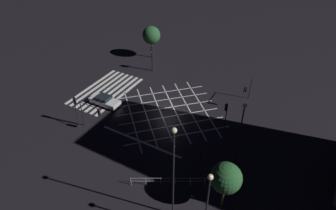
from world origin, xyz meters
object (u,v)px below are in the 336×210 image
Objects in this scene: traffic_light_nw_main at (247,88)px; street_tree_far at (151,35)px; street_lamp_east at (174,164)px; street_lamp_west at (208,199)px; traffic_light_sw_main at (152,54)px; traffic_light_ne_cross at (201,161)px; traffic_light_se_cross at (92,112)px; traffic_light_median_north at (226,111)px; street_lamp_far at (241,126)px; waiting_car at (105,101)px; traffic_light_se_main at (75,105)px; traffic_light_sw_cross at (152,54)px; street_tree_near at (226,178)px.

traffic_light_nw_main is 0.63× the size of street_tree_far.
street_lamp_east is 3.67m from street_lamp_west.
street_lamp_east reaches higher than traffic_light_sw_main.
traffic_light_se_cross is (-0.67, -14.42, 0.22)m from traffic_light_ne_cross.
traffic_light_sw_main is 26.83m from street_lamp_east.
traffic_light_median_north is at bearing -85.36° from traffic_light_ne_cross.
street_lamp_east reaches higher than traffic_light_ne_cross.
street_tree_far is at bearing -146.97° from traffic_light_sw_main.
street_lamp_far is at bearing -176.32° from street_lamp_west.
street_tree_far is at bearing -107.29° from traffic_light_nw_main.
street_lamp_east is 1.82× the size of street_tree_far.
traffic_light_sw_main is 11.37m from waiting_car.
traffic_light_median_north is 18.01m from traffic_light_se_main.
street_tree_near is (18.74, 19.29, 0.97)m from traffic_light_sw_cross.
traffic_light_se_main is (8.12, -16.07, 0.23)m from traffic_light_median_north.
street_lamp_east is 1.32× the size of street_lamp_far.
street_tree_near reaches higher than traffic_light_median_north.
traffic_light_sw_cross is at bearing -96.60° from traffic_light_nw_main.
street_lamp_west is (22.29, 18.98, 2.25)m from traffic_light_sw_main.
traffic_light_median_north is 15.85m from traffic_light_se_cross.
traffic_light_sw_cross is at bearing 86.87° from waiting_car.
traffic_light_sw_cross is at bearing -153.13° from traffic_light_sw_main.
traffic_light_nw_main is at bearing 29.58° from waiting_car.
traffic_light_sw_cross is at bearing -124.78° from street_lamp_far.
street_tree_near is (16.88, 3.23, 1.23)m from traffic_light_nw_main.
traffic_light_nw_main is at bearing -49.07° from traffic_light_se_main.
traffic_light_ne_cross is 0.67× the size of street_tree_near.
traffic_light_sw_cross is at bearing 96.05° from traffic_light_se_cross.
traffic_light_ne_cross is at bearing 42.06° from street_tree_far.
street_lamp_far reaches higher than street_tree_far.
traffic_light_se_cross is 5.77m from waiting_car.
traffic_light_sw_cross is (-8.22, -15.44, 0.17)m from traffic_light_median_north.
traffic_light_ne_cross is at bearing 44.01° from traffic_light_sw_main.
street_tree_near is at bearing 130.48° from street_lamp_east.
street_lamp_far is at bearing -172.22° from street_tree_near.
street_lamp_west is 1.84× the size of waiting_car.
traffic_light_sw_main is 0.54× the size of street_lamp_west.
street_lamp_west reaches higher than traffic_light_se_cross.
traffic_light_sw_cross reaches higher than traffic_light_ne_cross.
waiting_car is at bearing -18.14° from traffic_light_ne_cross.
traffic_light_se_main is 19.55m from street_lamp_far.
street_lamp_far is 1.39× the size of street_tree_far.
traffic_light_se_cross is at bearing -2.66° from traffic_light_ne_cross.
traffic_light_ne_cross is 0.84× the size of traffic_light_sw_main.
street_lamp_east is (5.60, 14.05, 3.81)m from traffic_light_se_cross.
traffic_light_nw_main is 14.96m from traffic_light_ne_cross.
waiting_car is (-4.82, -2.33, -2.16)m from traffic_light_se_cross.
traffic_light_se_main is 20.09m from street_tree_near.
traffic_light_se_main is at bearing -1.64° from traffic_light_ne_cross.
traffic_light_nw_main is 17.23m from street_tree_near.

